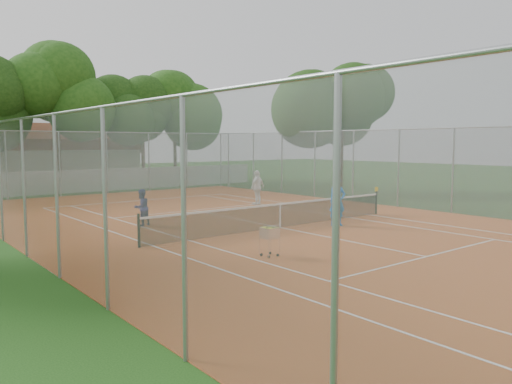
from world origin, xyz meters
TOP-DOWN VIEW (x-y plane):
  - ground at (0.00, 0.00)m, footprint 120.00×120.00m
  - court_pad at (0.00, 0.00)m, footprint 18.00×34.00m
  - court_lines at (0.00, 0.00)m, footprint 10.98×23.78m
  - tennis_net at (0.00, 0.00)m, footprint 11.88×0.10m
  - perimeter_fence at (0.00, 0.00)m, footprint 18.00×34.00m
  - boundary_wall at (0.00, 19.00)m, footprint 26.00×0.30m
  - clubhouse at (-2.00, 29.00)m, footprint 16.40×9.00m
  - tropical_trees at (0.00, 22.00)m, footprint 29.00×19.00m
  - player_near at (2.07, -1.08)m, footprint 0.81×0.66m
  - player_far_left at (-4.01, 3.78)m, footprint 0.84×0.74m
  - player_far_right at (3.93, 6.26)m, footprint 1.15×0.71m
  - ball_hopper at (-3.53, -3.53)m, footprint 0.58×0.58m

SIDE VIEW (x-z plane):
  - ground at x=0.00m, z-range 0.00..0.00m
  - court_pad at x=0.00m, z-range 0.00..0.02m
  - court_lines at x=0.00m, z-range 0.02..0.03m
  - ball_hopper at x=-3.53m, z-range 0.02..0.96m
  - tennis_net at x=0.00m, z-range 0.02..1.00m
  - boundary_wall at x=0.00m, z-range 0.00..1.50m
  - player_far_left at x=-4.01m, z-range 0.02..1.48m
  - player_far_right at x=3.93m, z-range 0.02..1.85m
  - player_near at x=2.07m, z-range 0.02..1.96m
  - perimeter_fence at x=0.00m, z-range 0.00..4.00m
  - clubhouse at x=-2.00m, z-range 0.00..4.40m
  - tropical_trees at x=0.00m, z-range 0.00..10.00m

